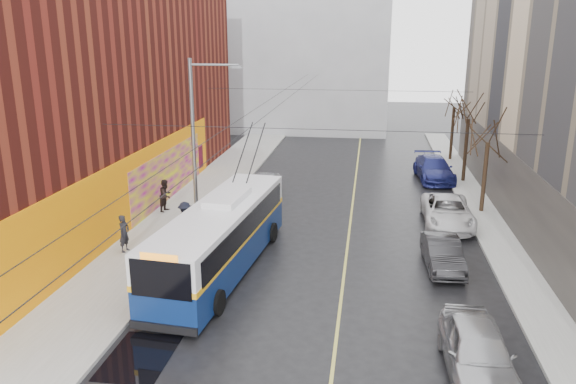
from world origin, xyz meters
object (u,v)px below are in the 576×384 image
(tree_far, at_px, (455,98))
(pedestrian_c, at_px, (185,220))
(parked_car_b, at_px, (443,253))
(pedestrian_b, at_px, (166,195))
(parked_car_d, at_px, (434,169))
(tree_mid, at_px, (469,108))
(pedestrian_a, at_px, (124,233))
(trolleybus, at_px, (221,236))
(following_car, at_px, (262,186))
(streetlight_pole, at_px, (197,144))
(parked_car_a, at_px, (478,351))
(parked_car_c, at_px, (447,212))
(tree_near, at_px, (489,129))

(tree_far, bearing_deg, pedestrian_c, -126.90)
(tree_far, bearing_deg, parked_car_b, -98.11)
(pedestrian_b, bearing_deg, parked_car_b, -99.92)
(parked_car_d, bearing_deg, tree_mid, -15.83)
(tree_far, bearing_deg, pedestrian_a, -127.94)
(trolleybus, distance_m, following_car, 11.19)
(tree_far, xyz_separation_m, pedestrian_a, (-17.93, -22.99, -4.09))
(streetlight_pole, distance_m, parked_car_d, 19.17)
(tree_mid, relative_size, parked_car_d, 1.18)
(parked_car_a, xyz_separation_m, following_car, (-10.11, 17.79, -0.04))
(tree_mid, height_order, tree_far, tree_mid)
(streetlight_pole, height_order, trolleybus, streetlight_pole)
(parked_car_c, bearing_deg, tree_mid, 76.95)
(trolleybus, bearing_deg, pedestrian_c, 135.24)
(parked_car_a, height_order, parked_car_c, parked_car_a)
(tree_near, bearing_deg, following_car, 175.36)
(tree_near, height_order, pedestrian_b, tree_near)
(streetlight_pole, height_order, parked_car_d, streetlight_pole)
(tree_far, distance_m, pedestrian_c, 26.36)
(following_car, bearing_deg, pedestrian_b, -140.76)
(tree_far, bearing_deg, parked_car_a, -95.79)
(streetlight_pole, xyz_separation_m, parked_car_d, (13.14, 13.37, -4.02))
(tree_near, relative_size, tree_far, 0.97)
(pedestrian_c, bearing_deg, streetlight_pole, -60.57)
(tree_mid, height_order, parked_car_c, tree_mid)
(parked_car_c, xyz_separation_m, pedestrian_b, (-15.92, -0.26, 0.32))
(parked_car_c, distance_m, pedestrian_c, 14.08)
(parked_car_b, relative_size, parked_car_d, 0.74)
(tree_near, relative_size, following_car, 1.37)
(trolleybus, xyz_separation_m, following_car, (-0.32, 11.16, -0.79))
(pedestrian_b, bearing_deg, parked_car_a, -121.81)
(parked_car_d, distance_m, following_car, 12.87)
(pedestrian_c, bearing_deg, pedestrian_b, 2.19)
(parked_car_c, relative_size, pedestrian_b, 2.94)
(streetlight_pole, relative_size, pedestrian_a, 5.00)
(streetlight_pole, height_order, tree_far, streetlight_pole)
(following_car, xyz_separation_m, pedestrian_b, (-4.96, -3.79, 0.30))
(pedestrian_c, bearing_deg, parked_car_d, -73.32)
(parked_car_c, bearing_deg, trolleybus, -143.91)
(tree_far, xyz_separation_m, parked_car_c, (-2.26, -16.45, -4.37))
(parked_car_b, relative_size, pedestrian_b, 2.23)
(tree_near, xyz_separation_m, pedestrian_a, (-17.93, -8.99, -3.93))
(pedestrian_c, bearing_deg, pedestrian_a, 103.87)
(parked_car_c, distance_m, pedestrian_b, 15.92)
(parked_car_b, bearing_deg, trolleybus, -173.59)
(parked_car_b, relative_size, pedestrian_a, 2.33)
(tree_mid, bearing_deg, parked_car_a, -97.48)
(pedestrian_c, bearing_deg, trolleybus, -169.47)
(trolleybus, distance_m, parked_car_d, 20.60)
(following_car, xyz_separation_m, pedestrian_a, (-4.70, -10.06, 0.26))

